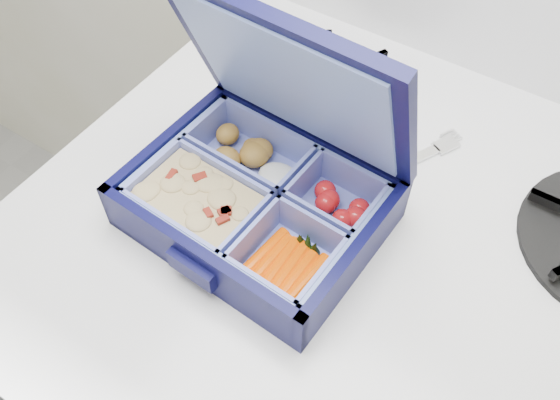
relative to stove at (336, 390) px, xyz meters
The scene contains 4 objects.
stove is the anchor object (origin of this frame).
bento_box 0.55m from the stove, 144.73° to the right, with size 0.24×0.19×0.06m, color #090936, non-canonical shape.
burner_grate_rear 0.55m from the stove, 132.86° to the left, with size 0.17×0.17×0.02m, color black.
fork 0.51m from the stove, 102.87° to the left, with size 0.02×0.17×0.01m, color silver, non-canonical shape.
Camera 1 is at (0.78, 1.29, 1.50)m, focal length 38.00 mm.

